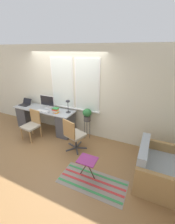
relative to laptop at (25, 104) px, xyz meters
name	(u,v)px	position (x,y,z in m)	size (l,w,h in m)	color
ground_plane	(58,139)	(1.53, -0.33, -0.82)	(14.00, 14.00, 0.00)	olive
wall_back_with_window	(68,91)	(1.54, 0.36, 0.54)	(9.00, 0.12, 2.70)	beige
desk	(45,119)	(0.81, -0.03, -0.40)	(2.11, 0.61, 0.77)	#9EA3A8
laptop	(25,104)	(0.00, 0.00, 0.00)	(0.35, 0.30, 0.20)	black
monitor	(47,102)	(0.91, 0.08, 0.18)	(0.52, 0.22, 0.42)	silver
keyboard	(43,111)	(0.92, -0.19, -0.04)	(0.39, 0.14, 0.02)	silver
mouse	(49,112)	(1.18, -0.22, -0.03)	(0.03, 0.06, 0.03)	slate
desk_lamp	(68,103)	(1.70, 0.05, 0.24)	(0.15, 0.15, 0.40)	#2D2D33
book_stack	(56,110)	(1.38, -0.14, 0.04)	(0.19, 0.18, 0.16)	orange
desk_chair_wooden	(32,124)	(0.77, -0.57, -0.36)	(0.49, 0.50, 0.87)	#B2844C
office_chair_swivel	(74,134)	(2.24, -0.57, -0.34)	(0.59, 0.60, 0.93)	#47474C
couch_loveseat	(156,169)	(4.30, -0.76, -0.54)	(0.84, 1.15, 0.80)	#9EA8B2
plant_stand	(87,123)	(2.31, 0.12, -0.30)	(0.21, 0.21, 0.61)	#333338
potted_plant	(87,114)	(2.31, 0.12, -0.01)	(0.26, 0.26, 0.36)	#514C47
floor_rug_striped	(92,182)	(3.13, -1.38, -0.82)	(1.42, 0.66, 0.01)	gray
folding_stool	(87,161)	(2.97, -1.28, -0.41)	(0.38, 0.32, 0.47)	#93337A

